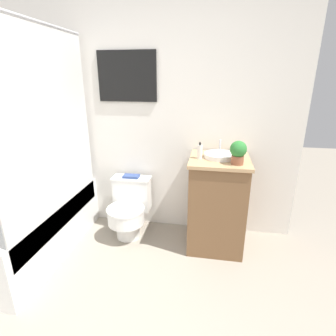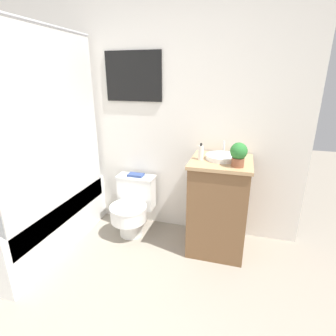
% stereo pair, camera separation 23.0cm
% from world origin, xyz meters
% --- Properties ---
extents(wall_back, '(3.22, 0.07, 2.50)m').
position_xyz_m(wall_back, '(-0.00, 2.07, 1.26)').
color(wall_back, white).
rests_on(wall_back, ground_plane).
extents(shower_area, '(0.58, 1.39, 1.98)m').
position_xyz_m(shower_area, '(-0.80, 1.35, 0.30)').
color(shower_area, white).
rests_on(shower_area, ground_plane).
extents(toilet, '(0.40, 0.51, 0.60)m').
position_xyz_m(toilet, '(-0.06, 1.79, 0.30)').
color(toilet, white).
rests_on(toilet, ground_plane).
extents(vanity, '(0.54, 0.54, 0.90)m').
position_xyz_m(vanity, '(0.83, 1.76, 0.45)').
color(vanity, brown).
rests_on(vanity, ground_plane).
extents(sink, '(0.29, 0.32, 0.13)m').
position_xyz_m(sink, '(0.83, 1.78, 0.92)').
color(sink, white).
rests_on(sink, vanity).
extents(soap_bottle, '(0.05, 0.05, 0.15)m').
position_xyz_m(soap_bottle, '(0.65, 1.72, 0.96)').
color(soap_bottle, silver).
rests_on(soap_bottle, vanity).
extents(potted_plant, '(0.14, 0.14, 0.20)m').
position_xyz_m(potted_plant, '(0.97, 1.61, 1.01)').
color(potted_plant, brown).
rests_on(potted_plant, vanity).
extents(book_on_tank, '(0.17, 0.10, 0.02)m').
position_xyz_m(book_on_tank, '(-0.06, 1.91, 0.61)').
color(book_on_tank, '#33477F').
rests_on(book_on_tank, toilet).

